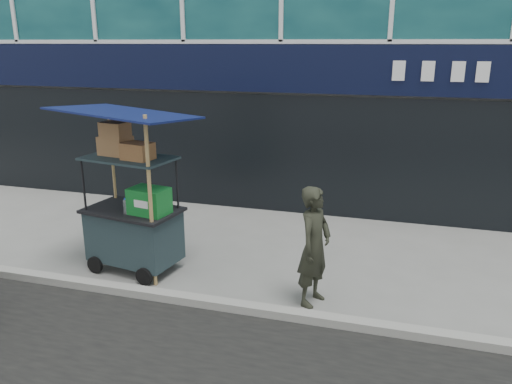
% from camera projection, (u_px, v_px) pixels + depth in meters
% --- Properties ---
extents(ground, '(80.00, 80.00, 0.00)m').
position_uv_depth(ground, '(213.00, 299.00, 6.87)').
color(ground, slate).
rests_on(ground, ground).
extents(curb, '(80.00, 0.18, 0.12)m').
position_uv_depth(curb, '(207.00, 302.00, 6.67)').
color(curb, gray).
rests_on(curb, ground).
extents(vendor_cart, '(2.06, 1.61, 2.53)m').
position_uv_depth(vendor_cart, '(134.00, 215.00, 7.54)').
color(vendor_cart, '#1C2B30').
rests_on(vendor_cart, ground).
extents(vendor_man, '(0.56, 0.69, 1.63)m').
position_uv_depth(vendor_man, '(314.00, 246.00, 6.56)').
color(vendor_man, black).
rests_on(vendor_man, ground).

